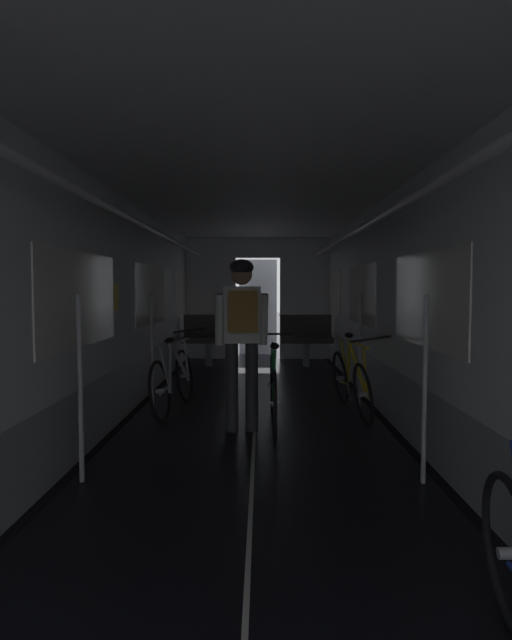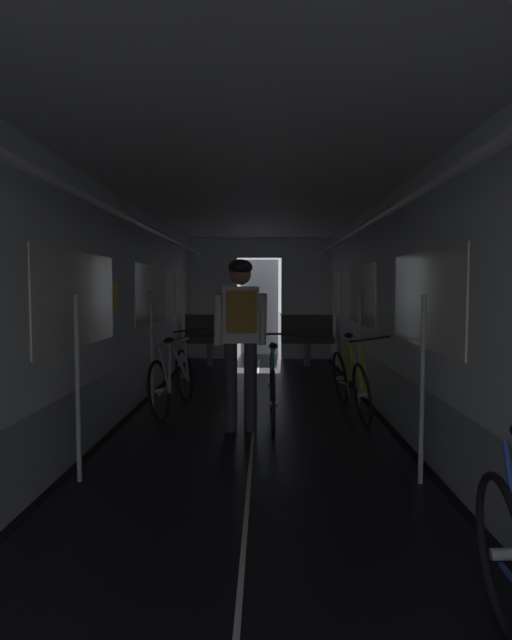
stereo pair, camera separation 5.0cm
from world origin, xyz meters
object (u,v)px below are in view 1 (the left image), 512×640
at_px(bicycle_silver, 173,379).
at_px(bicycle_green_in_aisle, 273,389).
at_px(bicycle_yellow, 351,381).
at_px(bench_seat_far_left, 209,335).
at_px(person_cyclist_aisle, 242,326).
at_px(bench_seat_far_right, 306,335).

relative_size(bicycle_silver, bicycle_green_in_aisle, 1.00).
bearing_deg(bicycle_silver, bicycle_yellow, -4.07).
height_order(bench_seat_far_left, bicycle_yellow, same).
height_order(bench_seat_far_left, bicycle_green_in_aisle, bench_seat_far_left).
distance_m(bicycle_silver, bicycle_green_in_aisle, 1.32).
bearing_deg(bench_seat_far_left, person_cyclist_aisle, -80.34).
height_order(bicycle_yellow, bicycle_green_in_aisle, bicycle_yellow).
relative_size(bench_seat_far_left, bicycle_green_in_aisle, 0.58).
xyz_separation_m(person_cyclist_aisle, bicycle_green_in_aisle, (0.32, 0.27, -0.69)).
xyz_separation_m(bench_seat_far_left, bicycle_silver, (-0.06, -3.67, -0.19)).
relative_size(bench_seat_far_right, person_cyclist_aisle, 0.57).
xyz_separation_m(bench_seat_far_left, bicycle_green_in_aisle, (1.10, -4.31, -0.18)).
distance_m(person_cyclist_aisle, bicycle_green_in_aisle, 0.80).
bearing_deg(bicycle_yellow, bicycle_green_in_aisle, -151.50).
distance_m(bicycle_silver, bicycle_yellow, 2.06).
bearing_deg(bicycle_yellow, bench_seat_far_right, 92.98).
distance_m(bench_seat_far_right, bicycle_silver, 4.12).
relative_size(bench_seat_far_left, bench_seat_far_right, 1.00).
relative_size(bicycle_silver, bicycle_yellow, 1.00).
bearing_deg(bench_seat_far_right, bench_seat_far_left, 180.00).
relative_size(bench_seat_far_left, bicycle_silver, 0.58).
bearing_deg(person_cyclist_aisle, bench_seat_far_left, 99.66).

